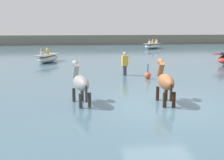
# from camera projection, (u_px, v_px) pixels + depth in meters

# --- Properties ---
(ground_plane) EXTENTS (120.00, 120.00, 0.00)m
(ground_plane) POSITION_uv_depth(u_px,v_px,m) (162.00, 114.00, 9.81)
(ground_plane) COLOR #84755B
(water_surface) EXTENTS (90.00, 90.00, 0.37)m
(water_surface) POSITION_uv_depth(u_px,v_px,m) (119.00, 67.00, 19.52)
(water_surface) COLOR #476675
(water_surface) RESTS_ON ground
(horse_lead_chestnut) EXTENTS (0.47, 1.67, 1.83)m
(horse_lead_chestnut) POSITION_uv_depth(u_px,v_px,m) (165.00, 83.00, 9.69)
(horse_lead_chestnut) COLOR brown
(horse_lead_chestnut) RESTS_ON ground
(horse_trailing_grey) EXTENTS (0.73, 1.65, 1.79)m
(horse_trailing_grey) POSITION_uv_depth(u_px,v_px,m) (81.00, 84.00, 9.60)
(horse_trailing_grey) COLOR gray
(horse_trailing_grey) RESTS_ON ground
(boat_mid_outer) EXTENTS (1.86, 2.83, 1.04)m
(boat_mid_outer) POSITION_uv_depth(u_px,v_px,m) (48.00, 58.00, 20.83)
(boat_mid_outer) COLOR silver
(boat_mid_outer) RESTS_ON water_surface
(boat_mid_channel) EXTENTS (2.86, 2.77, 1.09)m
(boat_mid_channel) POSITION_uv_depth(u_px,v_px,m) (153.00, 46.00, 33.27)
(boat_mid_channel) COLOR silver
(boat_mid_channel) RESTS_ON water_surface
(person_onlooker_left) EXTENTS (0.35, 0.26, 1.63)m
(person_onlooker_left) POSITION_uv_depth(u_px,v_px,m) (125.00, 66.00, 15.26)
(person_onlooker_left) COLOR #383842
(person_onlooker_left) RESTS_ON ground
(channel_buoy) EXTENTS (0.32, 0.32, 0.74)m
(channel_buoy) POSITION_uv_depth(u_px,v_px,m) (148.00, 75.00, 14.30)
(channel_buoy) COLOR #E54C1E
(channel_buoy) RESTS_ON water_surface
(far_shoreline) EXTENTS (80.00, 2.40, 1.72)m
(far_shoreline) POSITION_uv_depth(u_px,v_px,m) (96.00, 41.00, 41.09)
(far_shoreline) COLOR #706B5B
(far_shoreline) RESTS_ON ground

